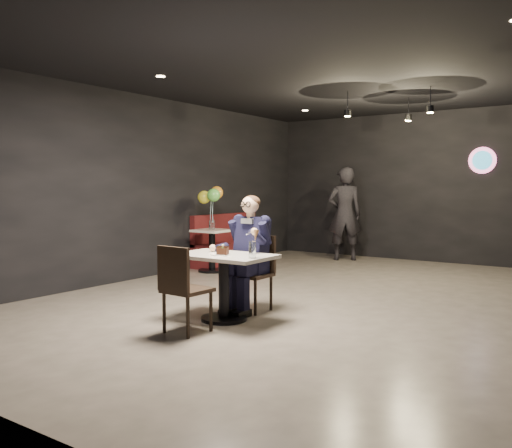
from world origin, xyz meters
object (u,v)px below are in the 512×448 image
Objects in this scene: booth_bench at (232,239)px; balloon_vase at (212,225)px; passerby at (345,214)px; seated_man at (252,252)px; sundae_glass at (252,250)px; chair_near at (187,288)px; side_table at (212,252)px; chair_far at (252,273)px; main_table at (224,287)px.

balloon_vase is at bearing -73.30° from booth_bench.
booth_bench is 2.38m from passerby.
passerby is at bearing 102.09° from seated_man.
booth_bench is at bearing 129.43° from sundae_glass.
seated_man is (0.00, 1.16, 0.26)m from chair_near.
seated_man is at bearing 125.52° from sundae_glass.
seated_man is at bearing -42.16° from side_table.
sundae_glass is 5.63m from passerby.
side_table is 4.36× the size of balloon_vase.
side_table is (-2.31, 3.25, -0.10)m from chair_near.
chair_far and chair_near have the same top height.
seated_man is at bearing 90.00° from main_table.
balloon_vase is (-2.31, 2.09, 0.37)m from chair_far.
main_table is 6.74× the size of balloon_vase.
booth_bench is 2.74× the size of side_table.
sundae_glass reaches higher than main_table.
side_table is at bearing 31.05° from passerby.
seated_man is 0.78m from sundae_glass.
seated_man is 8.11× the size of sundae_glass.
booth_bench is at bearing 13.61° from passerby.
main_table is 4.48m from booth_bench.
side_table is (-2.31, 2.64, -0.02)m from main_table.
main_table is 3.54m from balloon_vase.
booth_bench is (-3.06, 3.72, -0.35)m from sundae_glass.
chair_far is (0.00, 0.55, 0.09)m from main_table.
booth_bench is 1.03× the size of passerby.
passerby is at bearing 102.09° from chair_far.
seated_man is 2.02× the size of side_table.
sundae_glass reaches higher than side_table.
chair_near is 0.64× the size of seated_man.
balloon_vase is at bearing 128.22° from chair_near.
balloon_vase is at bearing 131.16° from main_table.
balloon_vase is (-2.31, 2.64, 0.46)m from main_table.
seated_man is 4.92m from passerby.
main_table is 0.58× the size of passerby.
side_table is (-2.31, 2.09, -0.36)m from seated_man.
side_table is at bearing 137.84° from chair_far.
chair_far is at bearing 68.42° from passerby.
chair_far reaches higher than main_table.
chair_far is 0.47× the size of booth_bench.
sundae_glass reaches higher than chair_near.
chair_far is at bearing -42.16° from side_table.
chair_near is at bearing -90.00° from seated_man.
balloon_vase is (0.00, 0.00, 0.48)m from side_table.
seated_man reaches higher than sundae_glass.
booth_bench reaches higher than chair_near.
passerby is (-1.03, 5.35, 0.57)m from main_table.
sundae_glass is (0.45, -0.62, 0.38)m from chair_far.
booth_bench is at bearing 124.38° from chair_near.
balloon_vase is (-2.31, 2.09, 0.11)m from seated_man.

